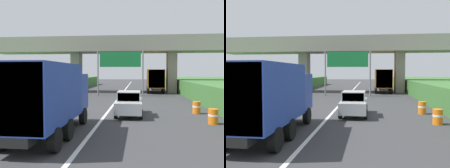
# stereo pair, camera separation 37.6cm
# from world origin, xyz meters

# --- Properties ---
(lane_centre_stripe) EXTENTS (0.20, 93.62, 0.01)m
(lane_centre_stripe) POSITION_xyz_m (0.00, 26.81, 0.00)
(lane_centre_stripe) COLOR white
(lane_centre_stripe) RESTS_ON ground
(overpass_bridge) EXTENTS (40.00, 4.80, 8.20)m
(overpass_bridge) POSITION_xyz_m (0.00, 33.51, 6.24)
(overpass_bridge) COLOR gray
(overpass_bridge) RESTS_ON ground
(overhead_highway_sign) EXTENTS (5.88, 0.18, 5.70)m
(overhead_highway_sign) POSITION_xyz_m (0.00, 27.78, 4.25)
(overhead_highway_sign) COLOR slate
(overhead_highway_sign) RESTS_ON ground
(truck_orange) EXTENTS (2.44, 7.30, 3.44)m
(truck_orange) POSITION_xyz_m (4.76, 33.93, 1.93)
(truck_orange) COLOR black
(truck_orange) RESTS_ON ground
(truck_blue) EXTENTS (2.44, 7.30, 3.44)m
(truck_blue) POSITION_xyz_m (-1.86, 8.25, 1.93)
(truck_blue) COLOR black
(truck_blue) RESTS_ON ground
(car_silver) EXTENTS (1.86, 4.10, 1.72)m
(car_silver) POSITION_xyz_m (1.68, 14.15, 0.86)
(car_silver) COLOR #B2B5B7
(car_silver) RESTS_ON ground
(construction_barrel_2) EXTENTS (0.57, 0.57, 0.90)m
(construction_barrel_2) POSITION_xyz_m (6.70, 11.86, 0.46)
(construction_barrel_2) COLOR orange
(construction_barrel_2) RESTS_ON ground
(construction_barrel_3) EXTENTS (0.57, 0.57, 0.90)m
(construction_barrel_3) POSITION_xyz_m (6.57, 15.42, 0.46)
(construction_barrel_3) COLOR orange
(construction_barrel_3) RESTS_ON ground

